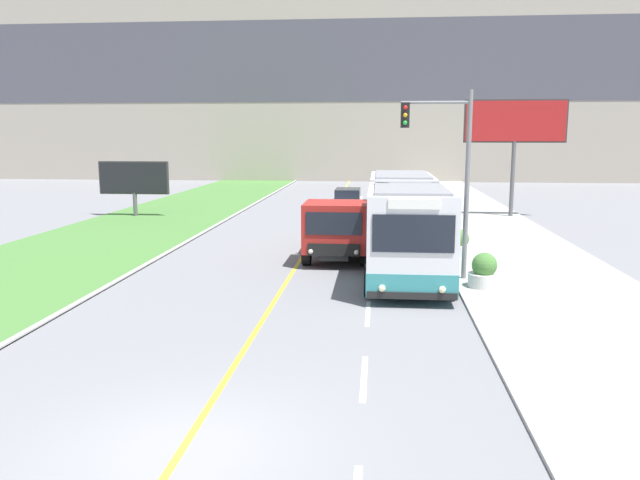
{
  "coord_description": "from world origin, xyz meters",
  "views": [
    {
      "loc": [
        2.97,
        -8.71,
        4.83
      ],
      "look_at": [
        1.1,
        11.37,
        1.4
      ],
      "focal_mm": 35.0,
      "sensor_mm": 36.0,
      "label": 1
    }
  ],
  "objects_px": {
    "billboard_large": "(515,126)",
    "planter_round_second": "(460,244)",
    "planter_round_near": "(484,272)",
    "city_bus": "(404,222)",
    "car_distant": "(348,201)",
    "planter_round_third": "(446,225)",
    "billboard_small": "(134,179)",
    "traffic_light_mast": "(449,162)",
    "dump_truck": "(337,229)"
  },
  "relations": [
    {
      "from": "planter_round_second",
      "to": "dump_truck",
      "type": "bearing_deg",
      "value": -171.27
    },
    {
      "from": "planter_round_second",
      "to": "billboard_small",
      "type": "bearing_deg",
      "value": 147.78
    },
    {
      "from": "billboard_large",
      "to": "planter_round_third",
      "type": "relative_size",
      "value": 6.22
    },
    {
      "from": "car_distant",
      "to": "billboard_small",
      "type": "height_order",
      "value": "billboard_small"
    },
    {
      "from": "car_distant",
      "to": "planter_round_third",
      "type": "distance_m",
      "value": 10.66
    },
    {
      "from": "billboard_large",
      "to": "planter_round_second",
      "type": "height_order",
      "value": "billboard_large"
    },
    {
      "from": "car_distant",
      "to": "billboard_large",
      "type": "xyz_separation_m",
      "value": [
        9.69,
        -1.71,
        4.63
      ]
    },
    {
      "from": "planter_round_second",
      "to": "billboard_large",
      "type": "bearing_deg",
      "value": 70.24
    },
    {
      "from": "billboard_large",
      "to": "planter_round_third",
      "type": "height_order",
      "value": "billboard_large"
    },
    {
      "from": "car_distant",
      "to": "planter_round_third",
      "type": "relative_size",
      "value": 3.94
    },
    {
      "from": "dump_truck",
      "to": "planter_round_near",
      "type": "xyz_separation_m",
      "value": [
        4.9,
        -4.34,
        -0.63
      ]
    },
    {
      "from": "billboard_large",
      "to": "planter_round_second",
      "type": "xyz_separation_m",
      "value": [
        -4.57,
        -12.71,
        -4.77
      ]
    },
    {
      "from": "planter_round_third",
      "to": "traffic_light_mast",
      "type": "bearing_deg",
      "value": -96.2
    },
    {
      "from": "planter_round_near",
      "to": "planter_round_second",
      "type": "distance_m",
      "value": 5.07
    },
    {
      "from": "city_bus",
      "to": "billboard_small",
      "type": "height_order",
      "value": "billboard_small"
    },
    {
      "from": "planter_round_third",
      "to": "billboard_large",
      "type": "bearing_deg",
      "value": 59.16
    },
    {
      "from": "city_bus",
      "to": "planter_round_second",
      "type": "relative_size",
      "value": 11.37
    },
    {
      "from": "city_bus",
      "to": "car_distant",
      "type": "height_order",
      "value": "city_bus"
    },
    {
      "from": "billboard_small",
      "to": "planter_round_near",
      "type": "xyz_separation_m",
      "value": [
        17.74,
        -16.17,
        -1.67
      ]
    },
    {
      "from": "city_bus",
      "to": "billboard_large",
      "type": "relative_size",
      "value": 1.78
    },
    {
      "from": "city_bus",
      "to": "traffic_light_mast",
      "type": "relative_size",
      "value": 1.94
    },
    {
      "from": "traffic_light_mast",
      "to": "billboard_small",
      "type": "height_order",
      "value": "traffic_light_mast"
    },
    {
      "from": "city_bus",
      "to": "billboard_small",
      "type": "xyz_separation_m",
      "value": [
        -15.36,
        12.65,
        0.59
      ]
    },
    {
      "from": "billboard_small",
      "to": "planter_round_near",
      "type": "relative_size",
      "value": 3.83
    },
    {
      "from": "city_bus",
      "to": "planter_round_near",
      "type": "height_order",
      "value": "city_bus"
    },
    {
      "from": "planter_round_near",
      "to": "billboard_small",
      "type": "bearing_deg",
      "value": 137.64
    },
    {
      "from": "billboard_large",
      "to": "car_distant",
      "type": "bearing_deg",
      "value": 169.99
    },
    {
      "from": "planter_round_second",
      "to": "planter_round_third",
      "type": "bearing_deg",
      "value": 89.92
    },
    {
      "from": "planter_round_near",
      "to": "planter_round_second",
      "type": "xyz_separation_m",
      "value": [
        -0.12,
        5.07,
        -0.01
      ]
    },
    {
      "from": "billboard_small",
      "to": "dump_truck",
      "type": "bearing_deg",
      "value": -42.68
    },
    {
      "from": "city_bus",
      "to": "dump_truck",
      "type": "height_order",
      "value": "city_bus"
    },
    {
      "from": "billboard_small",
      "to": "planter_round_third",
      "type": "height_order",
      "value": "billboard_small"
    },
    {
      "from": "traffic_light_mast",
      "to": "car_distant",
      "type": "bearing_deg",
      "value": 102.79
    },
    {
      "from": "billboard_small",
      "to": "planter_round_third",
      "type": "relative_size",
      "value": 3.84
    },
    {
      "from": "planter_round_near",
      "to": "city_bus",
      "type": "bearing_deg",
      "value": 124.01
    },
    {
      "from": "planter_round_near",
      "to": "planter_round_third",
      "type": "height_order",
      "value": "planter_round_near"
    },
    {
      "from": "city_bus",
      "to": "billboard_large",
      "type": "height_order",
      "value": "billboard_large"
    },
    {
      "from": "traffic_light_mast",
      "to": "planter_round_second",
      "type": "relative_size",
      "value": 5.87
    },
    {
      "from": "dump_truck",
      "to": "planter_round_second",
      "type": "xyz_separation_m",
      "value": [
        4.78,
        0.73,
        -0.64
      ]
    },
    {
      "from": "dump_truck",
      "to": "planter_round_near",
      "type": "bearing_deg",
      "value": -41.49
    },
    {
      "from": "planter_round_third",
      "to": "dump_truck",
      "type": "bearing_deg",
      "value": -129.52
    },
    {
      "from": "planter_round_third",
      "to": "billboard_small",
      "type": "bearing_deg",
      "value": 161.11
    },
    {
      "from": "city_bus",
      "to": "planter_round_second",
      "type": "xyz_separation_m",
      "value": [
        2.25,
        1.55,
        -1.09
      ]
    },
    {
      "from": "traffic_light_mast",
      "to": "billboard_large",
      "type": "relative_size",
      "value": 0.92
    },
    {
      "from": "city_bus",
      "to": "dump_truck",
      "type": "distance_m",
      "value": 2.7
    },
    {
      "from": "planter_round_near",
      "to": "traffic_light_mast",
      "type": "bearing_deg",
      "value": 132.81
    },
    {
      "from": "billboard_large",
      "to": "billboard_small",
      "type": "height_order",
      "value": "billboard_large"
    },
    {
      "from": "car_distant",
      "to": "planter_round_third",
      "type": "height_order",
      "value": "car_distant"
    },
    {
      "from": "dump_truck",
      "to": "planter_round_second",
      "type": "height_order",
      "value": "dump_truck"
    },
    {
      "from": "city_bus",
      "to": "planter_round_third",
      "type": "distance_m",
      "value": 7.08
    }
  ]
}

